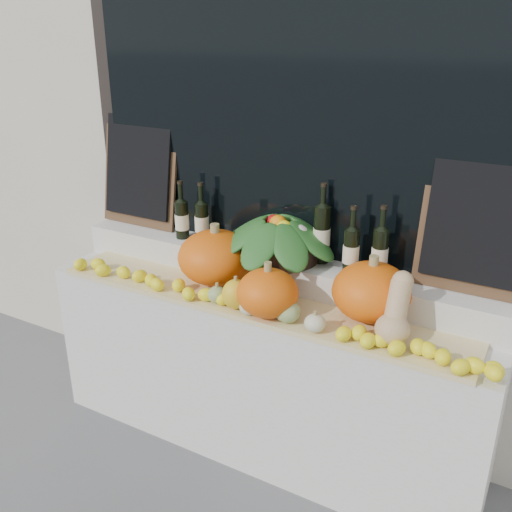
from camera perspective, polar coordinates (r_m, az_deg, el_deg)
display_sill at (r=3.04m, az=0.70°, el=-11.43°), size 2.30×0.55×0.88m
rear_tier at (r=2.91m, az=2.17°, el=-1.44°), size 2.30×0.25×0.16m
straw_bedding at (r=2.72m, az=-0.52°, el=-4.79°), size 2.10×0.32×0.02m
pumpkin_left at (r=2.87m, az=-4.06°, el=-0.11°), size 0.44×0.44×0.27m
pumpkin_right at (r=2.56m, az=11.46°, el=-3.52°), size 0.39×0.39×0.26m
pumpkin_center at (r=2.55m, az=1.17°, el=-3.70°), size 0.33×0.33×0.22m
butternut_squash at (r=2.41m, az=13.78°, el=-5.67°), size 0.14×0.21×0.29m
decorative_gourds at (r=2.58m, az=0.01°, el=-4.71°), size 0.60×0.13×0.16m
lemon_heap at (r=2.61m, az=-1.72°, el=-4.89°), size 2.20×0.16×0.06m
produce_bowl at (r=2.82m, az=2.20°, el=1.91°), size 0.64×0.64×0.23m
wine_bottle_far_left at (r=3.11m, az=-7.42°, el=3.69°), size 0.08×0.08×0.32m
wine_bottle_near_left at (r=3.06m, az=-5.45°, el=3.51°), size 0.08×0.08×0.32m
wine_bottle_tall at (r=2.77m, az=6.58°, el=2.24°), size 0.08×0.08×0.40m
wine_bottle_near_right at (r=2.67m, az=9.48°, el=0.53°), size 0.08×0.08×0.33m
wine_bottle_far_right at (r=2.65m, az=12.27°, el=0.30°), size 0.08×0.08×0.35m
chalkboard_left at (r=3.32m, az=-11.63°, el=8.49°), size 0.50×0.13×0.61m
chalkboard_right at (r=2.57m, az=21.56°, el=3.28°), size 0.50×0.13×0.61m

